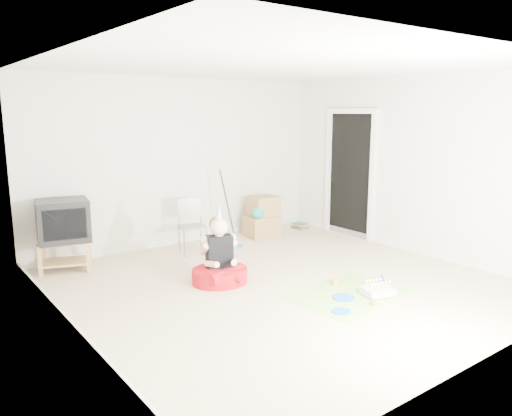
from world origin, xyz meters
TOP-DOWN VIEW (x-y plane):
  - ground at (0.00, 0.00)m, footprint 5.00×5.00m
  - doorway_recess at (2.48, 1.20)m, footprint 0.02×0.90m
  - tv_stand at (-1.97, 2.13)m, footprint 0.75×0.60m
  - crt_tv at (-1.97, 2.13)m, footprint 0.73×0.64m
  - folding_chair at (-0.20, 1.83)m, footprint 0.46×0.45m
  - cardboard_boxes at (1.25, 2.03)m, footprint 0.57×0.45m
  - floor_mop at (0.43, 1.69)m, footprint 0.31×0.40m
  - book_pile at (2.14, 2.07)m, footprint 0.24×0.27m
  - seated_woman at (-0.60, 0.48)m, footprint 0.86×0.86m
  - party_mat at (0.38, -0.75)m, footprint 1.44×1.10m
  - birthday_cake at (0.62, -0.97)m, footprint 0.40×0.35m
  - blue_plate_near at (0.24, -0.80)m, footprint 0.34×0.34m
  - blue_plate_far at (-0.07, -1.06)m, footprint 0.22×0.22m
  - orange_cup_near at (0.49, -0.43)m, footprint 0.08×0.08m
  - orange_cup_far at (0.34, -1.16)m, footprint 0.07×0.07m
  - blue_party_hat at (0.88, -0.82)m, footprint 0.16×0.16m

SIDE VIEW (x-z plane):
  - ground at x=0.00m, z-range 0.00..0.00m
  - party_mat at x=0.38m, z-range 0.00..0.01m
  - blue_plate_far at x=-0.07m, z-range 0.01..0.02m
  - blue_plate_near at x=0.24m, z-range 0.01..0.02m
  - orange_cup_far at x=0.34m, z-range 0.01..0.08m
  - orange_cup_near at x=0.49m, z-range 0.01..0.09m
  - birthday_cake at x=0.62m, z-range -0.03..0.12m
  - book_pile at x=2.14m, z-range 0.00..0.11m
  - blue_party_hat at x=0.88m, z-range 0.01..0.18m
  - seated_woman at x=-0.60m, z-range -0.28..0.71m
  - tv_stand at x=-1.97m, z-range 0.04..0.45m
  - floor_mop at x=0.43m, z-range -0.34..0.86m
  - cardboard_boxes at x=1.25m, z-range -0.01..0.66m
  - folding_chair at x=-0.20m, z-range -0.01..0.82m
  - crt_tv at x=-1.97m, z-range 0.41..0.96m
  - doorway_recess at x=2.48m, z-range 0.00..2.05m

